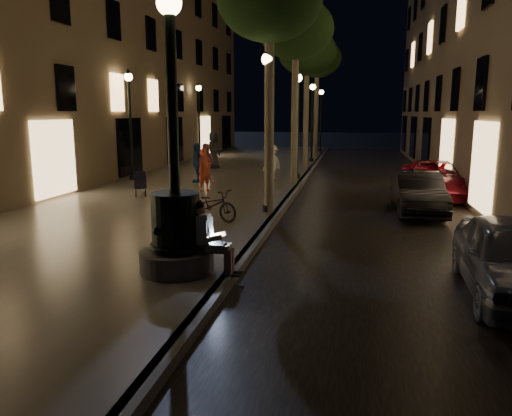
% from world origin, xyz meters
% --- Properties ---
extents(ground, '(120.00, 120.00, 0.00)m').
position_xyz_m(ground, '(0.00, 15.00, 0.00)').
color(ground, black).
rests_on(ground, ground).
extents(cobble_lane, '(6.00, 45.00, 0.02)m').
position_xyz_m(cobble_lane, '(3.00, 15.00, 0.01)').
color(cobble_lane, black).
rests_on(cobble_lane, ground).
extents(promenade, '(8.00, 45.00, 0.20)m').
position_xyz_m(promenade, '(-4.00, 15.00, 0.10)').
color(promenade, '#67625B').
rests_on(promenade, ground).
extents(curb_strip, '(0.25, 45.00, 0.20)m').
position_xyz_m(curb_strip, '(0.00, 15.00, 0.10)').
color(curb_strip, '#59595B').
rests_on(curb_strip, ground).
extents(building_left, '(8.00, 36.00, 15.00)m').
position_xyz_m(building_left, '(-12.00, 18.00, 7.50)').
color(building_left, '#816750').
rests_on(building_left, ground).
extents(fountain_lamppost, '(1.40, 1.40, 5.21)m').
position_xyz_m(fountain_lamppost, '(-1.00, 2.00, 1.21)').
color(fountain_lamppost, '#59595B').
rests_on(fountain_lamppost, promenade).
extents(seated_man_laptop, '(0.99, 0.34, 1.36)m').
position_xyz_m(seated_man_laptop, '(-0.39, 2.00, 0.92)').
color(seated_man_laptop, tan).
rests_on(seated_man_laptop, promenade).
extents(tree_near, '(3.00, 3.00, 7.30)m').
position_xyz_m(tree_near, '(-0.25, 8.00, 6.24)').
color(tree_near, '#6B604C').
rests_on(tree_near, promenade).
extents(tree_second, '(3.00, 3.00, 7.40)m').
position_xyz_m(tree_second, '(-0.20, 14.00, 6.33)').
color(tree_second, '#6B604C').
rests_on(tree_second, promenade).
extents(tree_third, '(3.00, 3.00, 7.20)m').
position_xyz_m(tree_third, '(-0.30, 20.00, 6.14)').
color(tree_third, '#6B604C').
rests_on(tree_third, promenade).
extents(tree_far, '(3.00, 3.00, 7.50)m').
position_xyz_m(tree_far, '(-0.22, 26.00, 6.43)').
color(tree_far, '#6B604C').
rests_on(tree_far, promenade).
extents(lamp_curb_a, '(0.36, 0.36, 4.81)m').
position_xyz_m(lamp_curb_a, '(-0.30, 8.00, 3.24)').
color(lamp_curb_a, black).
rests_on(lamp_curb_a, promenade).
extents(lamp_curb_b, '(0.36, 0.36, 4.81)m').
position_xyz_m(lamp_curb_b, '(-0.30, 16.00, 3.24)').
color(lamp_curb_b, black).
rests_on(lamp_curb_b, promenade).
extents(lamp_curb_c, '(0.36, 0.36, 4.81)m').
position_xyz_m(lamp_curb_c, '(-0.30, 24.00, 3.24)').
color(lamp_curb_c, black).
rests_on(lamp_curb_c, promenade).
extents(lamp_curb_d, '(0.36, 0.36, 4.81)m').
position_xyz_m(lamp_curb_d, '(-0.30, 32.00, 3.24)').
color(lamp_curb_d, black).
rests_on(lamp_curb_d, promenade).
extents(lamp_left_b, '(0.36, 0.36, 4.81)m').
position_xyz_m(lamp_left_b, '(-7.40, 14.00, 3.24)').
color(lamp_left_b, black).
rests_on(lamp_left_b, promenade).
extents(lamp_left_c, '(0.36, 0.36, 4.81)m').
position_xyz_m(lamp_left_c, '(-7.40, 24.00, 3.24)').
color(lamp_left_c, black).
rests_on(lamp_left_c, promenade).
extents(stroller, '(0.67, 0.98, 1.01)m').
position_xyz_m(stroller, '(-5.26, 10.00, 0.70)').
color(stroller, black).
rests_on(stroller, promenade).
extents(car_second, '(1.46, 3.98, 1.30)m').
position_xyz_m(car_second, '(4.25, 9.62, 0.65)').
color(car_second, black).
rests_on(car_second, ground).
extents(car_third, '(2.51, 5.02, 1.36)m').
position_xyz_m(car_third, '(5.20, 13.00, 0.68)').
color(car_third, maroon).
rests_on(car_third, ground).
extents(pedestrian_red, '(0.66, 0.70, 1.60)m').
position_xyz_m(pedestrian_red, '(-3.31, 11.49, 1.00)').
color(pedestrian_red, '#CE4829').
rests_on(pedestrian_red, promenade).
extents(pedestrian_pink, '(0.81, 0.64, 1.66)m').
position_xyz_m(pedestrian_pink, '(-4.00, 13.94, 1.03)').
color(pedestrian_pink, '#CD6C8A').
rests_on(pedestrian_pink, promenade).
extents(pedestrian_white, '(1.07, 1.18, 1.59)m').
position_xyz_m(pedestrian_white, '(-1.22, 14.57, 0.99)').
color(pedestrian_white, white).
rests_on(pedestrian_white, promenade).
extents(pedestrian_blue, '(0.59, 1.04, 1.68)m').
position_xyz_m(pedestrian_blue, '(-4.34, 13.77, 1.04)').
color(pedestrian_blue, navy).
rests_on(pedestrian_blue, promenade).
extents(pedestrian_dark, '(0.79, 1.05, 1.95)m').
position_xyz_m(pedestrian_dark, '(-5.19, 19.40, 1.18)').
color(pedestrian_dark, '#2D2E32').
rests_on(pedestrian_dark, promenade).
extents(bicycle, '(1.75, 1.18, 0.87)m').
position_xyz_m(bicycle, '(-1.59, 6.51, 0.63)').
color(bicycle, black).
rests_on(bicycle, promenade).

